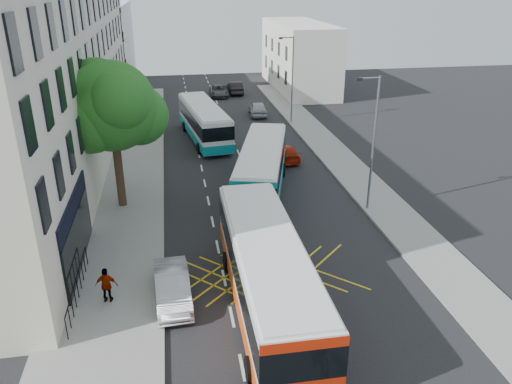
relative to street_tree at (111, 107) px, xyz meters
name	(u,v)px	position (x,y,z in m)	size (l,w,h in m)	color
ground	(326,357)	(8.51, -14.97, -6.29)	(120.00, 120.00, 0.00)	black
pavement_left	(123,206)	(0.01, 0.03, -6.22)	(5.00, 70.00, 0.15)	gray
pavement_right	(367,189)	(16.01, 0.03, -6.22)	(3.00, 70.00, 0.15)	gray
terrace_main	(45,73)	(-5.49, 9.52, 0.46)	(8.30, 45.00, 13.50)	beige
terrace_far	(98,45)	(-5.49, 40.03, -1.29)	(8.00, 20.00, 10.00)	silver
building_right	(299,56)	(19.51, 33.03, -2.29)	(6.00, 18.00, 8.00)	silver
street_tree	(111,107)	(0.00, 0.00, 0.00)	(6.30, 5.70, 8.80)	#382619
lamp_near	(372,138)	(14.71, -2.97, -1.68)	(1.45, 0.15, 8.00)	slate
lamp_far	(291,75)	(14.71, 17.03, -1.68)	(1.45, 0.15, 8.00)	slate
railings	(77,287)	(-1.19, -9.67, -5.57)	(0.08, 5.60, 1.14)	black
bus_near	(267,273)	(6.88, -11.65, -4.51)	(3.06, 12.06, 3.39)	silver
bus_mid	(262,169)	(8.92, 0.83, -4.62)	(5.49, 11.56, 3.17)	silver
bus_far	(204,122)	(6.08, 13.10, -4.67)	(3.99, 11.22, 3.09)	silver
parked_car_silver	(173,287)	(2.91, -10.34, -5.60)	(1.47, 4.23, 1.39)	#A0A1A7
red_hatchback	(286,153)	(11.96, 6.82, -5.72)	(1.61, 3.95, 1.15)	#9E1B06
distant_car_grey	(219,91)	(9.08, 30.16, -5.65)	(2.11, 4.59, 1.27)	#404248
distant_car_silver	(258,109)	(12.11, 20.49, -5.58)	(1.67, 4.16, 1.42)	#ACAFB4
distant_car_dark	(235,88)	(11.16, 31.21, -5.57)	(1.53, 4.39, 1.45)	black
pedestrian_far	(107,285)	(0.13, -10.16, -5.32)	(0.96, 0.40, 1.65)	gray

